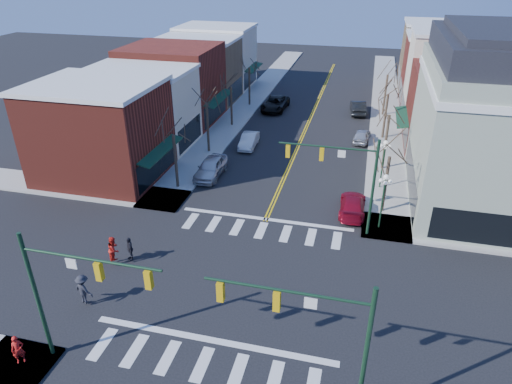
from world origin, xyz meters
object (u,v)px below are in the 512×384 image
Objects in this scene: lamppost_midblock at (384,156)px; pedestrian_dark_b at (83,289)px; car_right_mid at (362,136)px; car_left_mid at (249,141)px; pedestrian_dark_a at (130,249)px; pedestrian_red_a at (18,350)px; car_right_near at (353,205)px; victorian_corner at (507,123)px; car_right_far at (358,107)px; car_left_near at (211,167)px; pedestrian_red_b at (114,249)px; car_left_far at (275,104)px; lamppost_corner at (384,192)px.

lamppost_midblock is 24.74m from pedestrian_dark_b.
lamppost_midblock is 11.02m from car_right_mid.
car_left_mid is 20.85m from pedestrian_dark_a.
car_right_near is at bearing 14.77° from pedestrian_red_a.
victorian_corner is 9.08× the size of pedestrian_red_a.
car_left_mid is 1.06× the size of car_right_mid.
pedestrian_dark_a is (-2.42, -20.70, 0.29)m from car_left_mid.
victorian_corner is 8.64× the size of pedestrian_dark_a.
car_right_far reaches higher than car_right_near.
car_right_near is (-10.33, -4.15, -5.98)m from victorian_corner.
pedestrian_red_b is (-1.76, -13.68, 0.23)m from car_left_near.
car_left_near reaches higher than car_left_far.
pedestrian_dark_a is at bearing 35.09° from car_right_near.
victorian_corner reaches higher than pedestrian_red_a.
car_left_mid is 17.16m from car_right_far.
victorian_corner is 34.30m from pedestrian_red_a.
car_left_far is (-21.30, 19.54, -5.85)m from victorian_corner.
pedestrian_dark_a is at bearing -91.34° from car_left_far.
pedestrian_red_a is (-13.92, -43.31, 0.14)m from car_right_far.
pedestrian_red_b reaches higher than car_left_mid.
victorian_corner reaches higher than car_right_near.
car_left_near is 1.26× the size of car_right_mid.
car_left_near is 22.20m from pedestrian_red_a.
car_left_far is at bearing 124.33° from lamppost_midblock.
car_left_far is at bearing 139.16° from pedestrian_dark_a.
lamppost_corner is (-8.30, -6.00, -3.70)m from victorian_corner.
lamppost_midblock is 0.89× the size of car_right_far.
lamppost_corner is 3.57m from car_right_near.
pedestrian_red_b is at bearing -101.20° from car_left_mid.
lamppost_midblock is 1.11× the size of car_right_mid.
lamppost_corner is 2.34× the size of pedestrian_dark_b.
lamppost_corner is 26.79m from car_right_far.
pedestrian_red_a reaches higher than car_left_near.
victorian_corner is at bearing -158.90° from car_right_near.
car_right_mid is (-10.24, 11.10, -5.99)m from victorian_corner.
car_left_near is 13.79m from pedestrian_red_b.
lamppost_corner reaches higher than pedestrian_dark_b.
lamppost_midblock is 22.17m from pedestrian_red_b.
car_left_mid is 0.86× the size of car_right_far.
pedestrian_dark_b is at bearing -43.81° from pedestrian_dark_a.
car_left_far is (-13.00, 25.54, -2.15)m from lamppost_corner.
victorian_corner is 7.76× the size of pedestrian_red_b.
lamppost_midblock reaches higher than pedestrian_red_a.
car_left_near is 20.26m from car_left_far.
car_right_mid is (0.08, 15.24, -0.01)m from car_right_near.
pedestrian_red_b is at bearing -149.83° from victorian_corner.
pedestrian_red_a is at bearing 72.54° from car_right_mid.
lamppost_corner is at bearing 136.76° from car_right_near.
lamppost_corner reaches higher than pedestrian_dark_a.
car_right_far is 37.43m from pedestrian_red_b.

